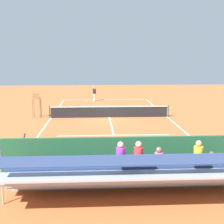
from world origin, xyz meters
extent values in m
plane|color=#BC6033|center=(0.00, 0.00, 0.00)|extent=(60.00, 60.00, 0.00)
cube|color=white|center=(0.00, -11.00, 0.00)|extent=(10.00, 0.10, 0.01)
cube|color=white|center=(0.00, 11.00, 0.00)|extent=(10.00, 0.10, 0.01)
cube|color=white|center=(-5.00, 0.00, 0.00)|extent=(0.10, 22.00, 0.01)
cube|color=white|center=(5.00, 0.00, 0.00)|extent=(0.10, 22.00, 0.01)
cube|color=white|center=(0.00, -6.05, 0.00)|extent=(7.50, 0.10, 0.01)
cube|color=white|center=(0.00, 6.05, 0.00)|extent=(7.50, 0.10, 0.01)
cube|color=white|center=(0.00, 0.00, 0.00)|extent=(0.10, 12.10, 0.01)
cube|color=white|center=(0.00, -11.00, 0.00)|extent=(0.10, 0.30, 0.01)
cube|color=black|center=(0.00, 0.00, 0.46)|extent=(10.00, 0.02, 0.91)
cube|color=white|center=(0.00, 0.00, 0.94)|extent=(10.00, 0.04, 0.06)
cylinder|color=#2D5133|center=(-5.10, 0.00, 0.54)|extent=(0.10, 0.10, 1.07)
cylinder|color=#2D5133|center=(5.10, 0.00, 0.54)|extent=(0.10, 0.10, 1.07)
cube|color=#235633|center=(0.00, 14.00, 1.00)|extent=(18.00, 0.16, 2.00)
cube|color=#9EA0A5|center=(0.00, 14.35, 0.23)|extent=(9.00, 0.10, 0.45)
cube|color=#9EA0A5|center=(0.00, 14.70, 0.41)|extent=(9.00, 0.80, 0.08)
cube|color=#9EA0A5|center=(0.00, 14.32, 0.23)|extent=(9.00, 0.04, 0.45)
cube|color=#335193|center=(0.00, 14.80, 0.83)|extent=(8.60, 0.36, 0.04)
cube|color=#335193|center=(0.00, 14.98, 1.03)|extent=(8.60, 0.03, 0.36)
cube|color=#9EA0A5|center=(0.00, 15.50, 0.86)|extent=(9.00, 0.80, 0.08)
cube|color=#9EA0A5|center=(0.00, 15.12, 0.68)|extent=(9.00, 0.04, 0.45)
cube|color=#335193|center=(0.00, 15.60, 1.28)|extent=(8.60, 0.36, 0.04)
cube|color=#335193|center=(0.00, 15.78, 1.48)|extent=(8.60, 0.03, 0.36)
cube|color=#9EA0A5|center=(0.00, 16.30, 1.31)|extent=(9.00, 0.80, 0.08)
cube|color=#9EA0A5|center=(0.00, 15.92, 1.12)|extent=(9.00, 0.04, 0.45)
cube|color=#335193|center=(0.00, 16.40, 1.73)|extent=(8.60, 0.36, 0.04)
cube|color=#335193|center=(0.00, 16.58, 1.93)|extent=(8.60, 0.03, 0.36)
cylinder|color=#9EA0A5|center=(4.50, 15.50, 1.18)|extent=(0.06, 0.06, 2.35)
cube|color=#2D2D33|center=(0.39, 16.23, 1.77)|extent=(0.32, 0.40, 0.12)
cylinder|color=purple|center=(0.39, 16.35, 2.06)|extent=(0.30, 0.30, 0.45)
sphere|color=beige|center=(0.39, 16.35, 2.38)|extent=(0.20, 0.20, 0.20)
cube|color=#2D2D33|center=(-2.16, 16.23, 1.77)|extent=(0.32, 0.40, 0.12)
cylinder|color=yellow|center=(-2.16, 16.35, 2.06)|extent=(0.30, 0.30, 0.45)
sphere|color=tan|center=(-2.16, 16.35, 2.38)|extent=(0.20, 0.20, 0.20)
cube|color=#2D2D33|center=(-3.26, 14.63, 0.87)|extent=(0.32, 0.40, 0.12)
cylinder|color=red|center=(-3.26, 14.75, 1.16)|extent=(0.30, 0.30, 0.45)
sphere|color=brown|center=(-3.26, 14.75, 1.48)|extent=(0.20, 0.20, 0.20)
cube|color=#2D2D33|center=(-1.03, 15.43, 1.32)|extent=(0.32, 0.40, 0.12)
cylinder|color=pink|center=(-1.03, 15.55, 1.60)|extent=(0.30, 0.30, 0.45)
sphere|color=#8C6647|center=(-1.03, 15.55, 1.93)|extent=(0.20, 0.20, 0.20)
cube|color=#2D2D33|center=(-0.19, 16.23, 1.77)|extent=(0.32, 0.40, 0.12)
cylinder|color=red|center=(-0.19, 16.35, 2.06)|extent=(0.30, 0.30, 0.45)
sphere|color=beige|center=(-0.19, 16.35, 2.38)|extent=(0.20, 0.20, 0.20)
cylinder|color=olive|center=(5.90, -0.56, 0.80)|extent=(0.07, 0.07, 1.60)
cylinder|color=olive|center=(6.50, -0.56, 0.80)|extent=(0.07, 0.07, 1.60)
cylinder|color=olive|center=(5.90, 0.04, 0.80)|extent=(0.07, 0.07, 1.60)
cylinder|color=olive|center=(6.50, 0.04, 0.80)|extent=(0.07, 0.07, 1.60)
cube|color=olive|center=(6.20, -0.26, 1.63)|extent=(0.56, 0.56, 0.06)
cube|color=olive|center=(6.20, -0.02, 1.90)|extent=(0.56, 0.06, 0.48)
cube|color=olive|center=(5.94, -0.26, 1.78)|extent=(0.04, 0.48, 0.04)
cube|color=olive|center=(6.46, -0.26, 1.78)|extent=(0.04, 0.48, 0.04)
cube|color=#33383D|center=(-2.22, 13.20, 0.45)|extent=(1.80, 0.40, 0.05)
cylinder|color=#33383D|center=(-2.97, 13.20, 0.23)|extent=(0.06, 0.06, 0.45)
cylinder|color=#33383D|center=(-1.47, 13.20, 0.23)|extent=(0.06, 0.06, 0.45)
cube|color=#33383D|center=(-2.22, 13.38, 0.75)|extent=(1.80, 0.04, 0.36)
cube|color=#334C8C|center=(-0.57, 13.40, 0.18)|extent=(0.90, 0.36, 0.36)
cylinder|color=white|center=(1.31, -10.14, 0.42)|extent=(0.14, 0.14, 0.85)
cylinder|color=white|center=(1.32, -9.92, 0.42)|extent=(0.14, 0.14, 0.85)
cylinder|color=black|center=(1.32, -10.03, 1.15)|extent=(0.38, 0.38, 0.60)
sphere|color=tan|center=(1.32, -10.03, 1.56)|extent=(0.22, 0.22, 0.22)
cylinder|color=tan|center=(1.33, -9.81, 1.65)|extent=(0.25, 0.10, 0.55)
cylinder|color=tan|center=(1.31, -10.25, 1.18)|extent=(0.09, 0.09, 0.50)
cylinder|color=black|center=(2.09, -9.96, 0.01)|extent=(0.16, 0.26, 0.03)
torus|color=#D8CC4C|center=(2.21, -9.73, 0.01)|extent=(0.41, 0.41, 0.02)
cylinder|color=white|center=(2.21, -9.73, 0.01)|extent=(0.25, 0.25, 0.00)
sphere|color=#CCDB33|center=(2.29, -7.68, 0.03)|extent=(0.07, 0.07, 0.07)
sphere|color=#CCDB33|center=(1.91, -6.51, 0.03)|extent=(0.07, 0.07, 0.07)
cylinder|color=#232328|center=(4.40, 13.09, 0.42)|extent=(0.14, 0.14, 0.85)
cylinder|color=#232328|center=(4.35, 12.88, 0.42)|extent=(0.14, 0.14, 0.85)
cylinder|color=black|center=(4.38, 12.99, 1.15)|extent=(0.43, 0.43, 0.60)
sphere|color=#8C6647|center=(4.38, 12.99, 1.56)|extent=(0.22, 0.22, 0.22)
cylinder|color=#8C6647|center=(4.33, 12.77, 1.65)|extent=(0.26, 0.14, 0.55)
cylinder|color=#8C6647|center=(4.42, 13.20, 1.18)|extent=(0.11, 0.11, 0.50)
camera|label=1|loc=(1.19, 25.83, 5.18)|focal=49.20mm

